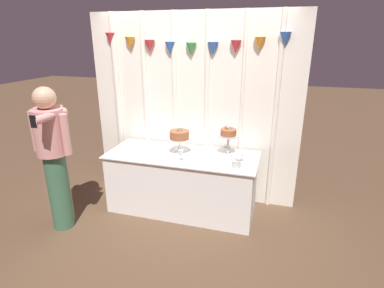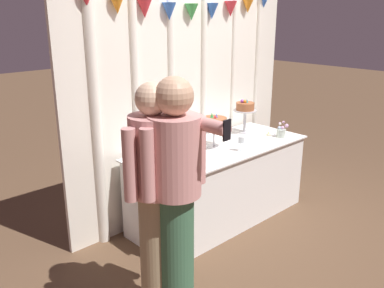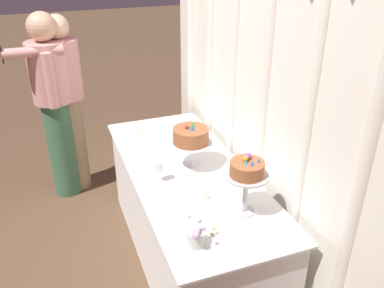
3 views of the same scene
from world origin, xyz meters
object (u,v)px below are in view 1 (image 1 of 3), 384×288
Objects in this scene: cake_table at (182,182)px; tealight_far_left at (126,153)px; tealight_near_left at (208,157)px; guest_man_pink_jacket at (53,154)px; cake_display_nearleft at (179,136)px; guest_girl_blue_dress at (54,151)px; tealight_near_right at (233,162)px; wine_glass at (181,153)px; cake_display_nearright at (228,134)px; flower_vase at (237,163)px.

cake_table is 0.82m from tealight_far_left.
guest_man_pink_jacket reaches higher than tealight_near_left.
cake_display_nearleft is 1.46m from guest_man_pink_jacket.
guest_girl_blue_dress is at bearing -141.50° from tealight_far_left.
guest_man_pink_jacket is at bearing -160.19° from tealight_near_right.
cake_display_nearleft is 2.39× the size of wine_glass.
guest_girl_blue_dress is 0.98× the size of guest_man_pink_jacket.
guest_girl_blue_dress is (-1.99, -0.58, 0.13)m from tealight_near_right.
tealight_near_left reaches higher than cake_table.
cake_display_nearright is 0.23× the size of guest_girl_blue_dress.
cake_display_nearleft is 0.82m from flower_vase.
cake_display_nearleft reaches higher than tealight_near_left.
cake_display_nearright is 8.12× the size of tealight_near_left.
cake_display_nearright is at bearing 114.35° from tealight_near_right.
tealight_near_left is at bearing 26.02° from guest_man_pink_jacket.
guest_man_pink_jacket is (-1.60, -0.78, 0.15)m from tealight_near_left.
flower_vase is 0.10× the size of guest_girl_blue_dress.
guest_girl_blue_dress reaches higher than wine_glass.
flower_vase is at bearing -29.00° from tealight_near_left.
guest_girl_blue_dress reaches higher than tealight_near_right.
guest_girl_blue_dress is (-2.05, -0.46, 0.09)m from flower_vase.
tealight_near_left is at bearing 164.58° from tealight_near_right.
guest_girl_blue_dress is (-0.64, -0.51, 0.14)m from tealight_far_left.
cake_display_nearleft is 1.47m from guest_girl_blue_dress.
guest_man_pink_jacket reaches higher than tealight_far_left.
wine_glass is 1.43m from guest_man_pink_jacket.
flower_vase is 1.42m from tealight_far_left.
cake_display_nearright is 2.22× the size of flower_vase.
tealight_near_left is 0.88× the size of tealight_near_right.
wine_glass is (0.06, -0.22, 0.49)m from cake_table.
cake_display_nearright is 2.59× the size of wine_glass.
cake_display_nearright is 7.89× the size of tealight_far_left.
cake_table is at bearing -40.15° from cake_display_nearleft.
cake_table is 0.62m from cake_display_nearleft.
tealight_far_left is 0.84m from guest_man_pink_jacket.
tealight_near_left is (0.38, -0.04, -0.22)m from cake_display_nearleft.
cake_table is 41.37× the size of tealight_near_left.
wine_glass is at bearing -143.12° from cake_display_nearright.
guest_man_pink_jacket reaches higher than cake_display_nearleft.
guest_girl_blue_dress reaches higher than cake_display_nearright.
tealight_near_right is at bearing 19.81° from guest_man_pink_jacket.
guest_man_pink_jacket reaches higher than tealight_near_right.
guest_man_pink_jacket is (-1.26, -0.78, 0.54)m from cake_table.
wine_glass is 3.04× the size of tealight_far_left.
cake_display_nearright is at bearing 14.30° from tealight_far_left.
guest_man_pink_jacket is at bearing -54.58° from guest_girl_blue_dress.
cake_table is at bearing 13.46° from tealight_far_left.
guest_man_pink_jacket is at bearing -156.79° from wine_glass.
flower_vase is (0.72, -0.21, 0.44)m from cake_table.
flower_vase reaches higher than wine_glass.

